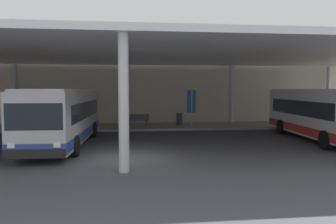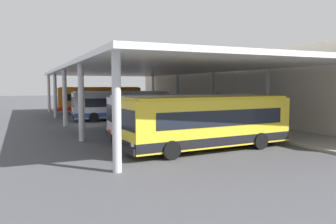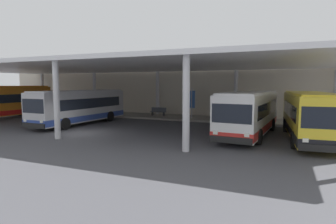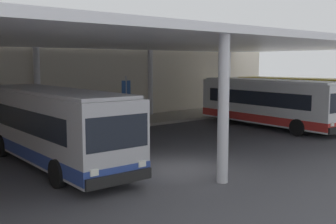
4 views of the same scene
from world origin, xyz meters
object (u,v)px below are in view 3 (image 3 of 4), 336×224
at_px(bus_nearest_bay, 1,102).
at_px(trash_bin, 186,112).
at_px(bus_far_bay, 309,115).
at_px(bench_waiting, 158,111).
at_px(bus_second_bay, 81,106).
at_px(bus_middle_bay, 250,113).
at_px(banner_sign, 192,101).

xyz_separation_m(bus_nearest_bay, trash_bin, (18.53, 7.88, -1.16)).
bearing_deg(bus_far_bay, bench_waiting, 151.73).
distance_m(bus_nearest_bay, bus_second_bay, 10.79).
bearing_deg(bus_middle_bay, bench_waiting, 144.96).
height_order(bus_second_bay, bus_far_bay, same).
xyz_separation_m(bench_waiting, trash_bin, (3.40, -0.07, 0.01)).
bearing_deg(bus_middle_bay, banner_sign, 134.53).
xyz_separation_m(bus_second_bay, bus_middle_bay, (15.32, 0.21, 0.00)).
bearing_deg(bus_second_bay, bus_nearest_bay, -179.76).
bearing_deg(bus_second_bay, trash_bin, 45.35).
relative_size(bus_middle_bay, trash_bin, 10.91).
bearing_deg(bus_middle_bay, trash_bin, 134.79).
relative_size(bus_nearest_bay, bus_middle_bay, 1.07).
bearing_deg(bus_second_bay, bus_far_bay, -0.23).
bearing_deg(banner_sign, bench_waiting, 168.39).
distance_m(bus_far_bay, trash_bin, 13.94).
relative_size(bus_second_bay, bus_far_bay, 0.99).
relative_size(bus_nearest_bay, bus_second_bay, 1.08).
distance_m(bus_second_bay, bus_far_bay, 19.18).
xyz_separation_m(bus_nearest_bay, banner_sign, (19.39, 7.08, 0.14)).
bearing_deg(bus_middle_bay, bus_second_bay, -179.23).
relative_size(bus_nearest_bay, bench_waiting, 6.35).
height_order(bus_middle_bay, bus_far_bay, same).
bearing_deg(bench_waiting, bus_second_bay, -118.75).
bearing_deg(bus_nearest_bay, trash_bin, 23.05).
relative_size(bus_nearest_bay, trash_bin, 11.66).
distance_m(bus_second_bay, bus_middle_bay, 15.32).
height_order(bus_second_bay, bus_middle_bay, same).
bearing_deg(bus_nearest_bay, bus_second_bay, 0.24).
height_order(bus_far_bay, banner_sign, banner_sign).
xyz_separation_m(bus_second_bay, banner_sign, (8.61, 7.03, 0.32)).
bearing_deg(banner_sign, bus_middle_bay, -45.47).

